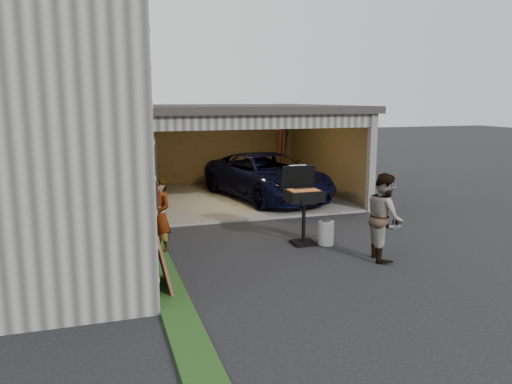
% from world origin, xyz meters
% --- Properties ---
extents(ground, '(80.00, 80.00, 0.00)m').
position_xyz_m(ground, '(0.00, 0.00, 0.00)').
color(ground, black).
rests_on(ground, ground).
extents(groundcover_strip, '(0.50, 8.00, 0.06)m').
position_xyz_m(groundcover_strip, '(-2.25, -1.00, 0.03)').
color(groundcover_strip, '#193814').
rests_on(groundcover_strip, ground).
extents(garage, '(6.80, 6.30, 2.90)m').
position_xyz_m(garage, '(0.76, 6.79, 1.87)').
color(garage, '#605E59').
rests_on(garage, ground).
extents(minivan, '(3.27, 5.35, 1.39)m').
position_xyz_m(minivan, '(1.71, 5.95, 0.69)').
color(minivan, black).
rests_on(minivan, ground).
extents(woman, '(0.57, 0.67, 1.56)m').
position_xyz_m(woman, '(-2.10, 1.49, 0.78)').
color(woman, '#A7B1D3').
rests_on(woman, ground).
extents(man, '(0.83, 0.96, 1.70)m').
position_xyz_m(man, '(1.98, -0.20, 0.85)').
color(man, '#50291F').
rests_on(man, ground).
extents(bbq_grill, '(0.75, 0.66, 1.68)m').
position_xyz_m(bbq_grill, '(0.90, 1.24, 1.00)').
color(bbq_grill, black).
rests_on(bbq_grill, ground).
extents(propane_tank, '(0.41, 0.41, 0.51)m').
position_xyz_m(propane_tank, '(1.35, 1.03, 0.25)').
color(propane_tank, silver).
rests_on(propane_tank, ground).
extents(plywood_panel, '(0.26, 0.94, 1.04)m').
position_xyz_m(plywood_panel, '(-2.34, -0.53, 0.52)').
color(plywood_panel, brown).
rests_on(plywood_panel, ground).
extents(hand_truck, '(0.44, 0.40, 0.99)m').
position_xyz_m(hand_truck, '(3.54, 1.86, 0.19)').
color(hand_truck, gray).
rests_on(hand_truck, ground).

